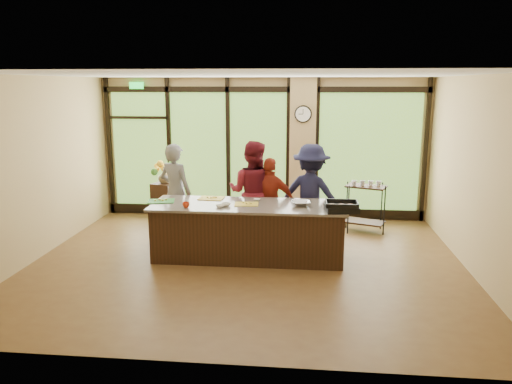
% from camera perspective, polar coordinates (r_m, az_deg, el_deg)
% --- Properties ---
extents(floor, '(7.00, 7.00, 0.00)m').
position_cam_1_polar(floor, '(8.22, -1.10, -8.14)').
color(floor, brown).
rests_on(floor, ground).
extents(ceiling, '(7.00, 7.00, 0.00)m').
position_cam_1_polar(ceiling, '(7.70, -1.19, 13.26)').
color(ceiling, white).
rests_on(ceiling, back_wall).
extents(back_wall, '(7.00, 0.00, 7.00)m').
position_cam_1_polar(back_wall, '(10.77, 0.79, 4.98)').
color(back_wall, tan).
rests_on(back_wall, floor).
extents(left_wall, '(0.00, 6.00, 6.00)m').
position_cam_1_polar(left_wall, '(8.94, -24.03, 2.41)').
color(left_wall, tan).
rests_on(left_wall, floor).
extents(right_wall, '(0.00, 6.00, 6.00)m').
position_cam_1_polar(right_wall, '(8.18, 24.00, 1.58)').
color(right_wall, tan).
rests_on(right_wall, floor).
extents(window_wall, '(6.90, 0.12, 3.00)m').
position_cam_1_polar(window_wall, '(10.73, 1.63, 4.38)').
color(window_wall, tan).
rests_on(window_wall, floor).
extents(island_base, '(3.10, 1.00, 0.88)m').
position_cam_1_polar(island_base, '(8.36, -0.87, -4.60)').
color(island_base, black).
rests_on(island_base, floor).
extents(countertop, '(3.20, 1.10, 0.04)m').
position_cam_1_polar(countertop, '(8.24, -0.88, -1.54)').
color(countertop, gray).
rests_on(countertop, island_base).
extents(wall_clock, '(0.36, 0.04, 0.36)m').
position_cam_1_polar(wall_clock, '(10.53, 5.40, 8.86)').
color(wall_clock, black).
rests_on(wall_clock, window_wall).
extents(cook_left, '(0.78, 0.66, 1.81)m').
position_cam_1_polar(cook_left, '(9.32, -9.16, -0.03)').
color(cook_left, slate).
rests_on(cook_left, floor).
extents(cook_midleft, '(1.04, 0.89, 1.88)m').
position_cam_1_polar(cook_midleft, '(9.05, -0.40, -0.03)').
color(cook_midleft, maroon).
rests_on(cook_midleft, floor).
extents(cook_midright, '(0.99, 0.55, 1.59)m').
position_cam_1_polar(cook_midright, '(8.95, 1.64, -1.12)').
color(cook_midright, maroon).
rests_on(cook_midright, floor).
extents(cook_right, '(1.33, 0.99, 1.83)m').
position_cam_1_polar(cook_right, '(8.99, 6.29, -0.34)').
color(cook_right, '#171834').
rests_on(cook_right, floor).
extents(roasting_pan, '(0.55, 0.45, 0.09)m').
position_cam_1_polar(roasting_pan, '(7.88, 9.75, -1.88)').
color(roasting_pan, black).
rests_on(roasting_pan, countertop).
extents(mixing_bowl, '(0.35, 0.35, 0.08)m').
position_cam_1_polar(mixing_bowl, '(8.16, 5.17, -1.30)').
color(mixing_bowl, silver).
rests_on(mixing_bowl, countertop).
extents(cutting_board_left, '(0.50, 0.41, 0.01)m').
position_cam_1_polar(cutting_board_left, '(8.57, -10.79, -1.03)').
color(cutting_board_left, '#328B35').
rests_on(cutting_board_left, countertop).
extents(cutting_board_center, '(0.44, 0.34, 0.01)m').
position_cam_1_polar(cutting_board_center, '(8.67, -5.13, -0.71)').
color(cutting_board_center, gold).
rests_on(cutting_board_center, countertop).
extents(cutting_board_right, '(0.41, 0.32, 0.01)m').
position_cam_1_polar(cutting_board_right, '(8.22, -1.09, -1.39)').
color(cutting_board_right, gold).
rests_on(cutting_board_right, countertop).
extents(prep_bowl_near, '(0.19, 0.19, 0.05)m').
position_cam_1_polar(prep_bowl_near, '(8.12, -3.49, -1.45)').
color(prep_bowl_near, white).
rests_on(prep_bowl_near, countertop).
extents(prep_bowl_mid, '(0.17, 0.17, 0.04)m').
position_cam_1_polar(prep_bowl_mid, '(8.04, -4.15, -1.62)').
color(prep_bowl_mid, white).
rests_on(prep_bowl_mid, countertop).
extents(prep_bowl_far, '(0.12, 0.12, 0.03)m').
position_cam_1_polar(prep_bowl_far, '(8.49, 0.11, -0.88)').
color(prep_bowl_far, white).
rests_on(prep_bowl_far, countertop).
extents(red_ramekin, '(0.14, 0.14, 0.09)m').
position_cam_1_polar(red_ramekin, '(8.07, -8.00, -1.47)').
color(red_ramekin, red).
rests_on(red_ramekin, countertop).
extents(flower_stand, '(0.55, 0.55, 0.87)m').
position_cam_1_polar(flower_stand, '(10.50, -10.33, -1.32)').
color(flower_stand, black).
rests_on(flower_stand, floor).
extents(flower_vase, '(0.31, 0.31, 0.28)m').
position_cam_1_polar(flower_vase, '(10.38, -10.45, 1.76)').
color(flower_vase, olive).
rests_on(flower_vase, flower_stand).
extents(bar_cart, '(0.85, 0.67, 1.02)m').
position_cam_1_polar(bar_cart, '(10.01, 12.40, -1.03)').
color(bar_cart, black).
rests_on(bar_cart, floor).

